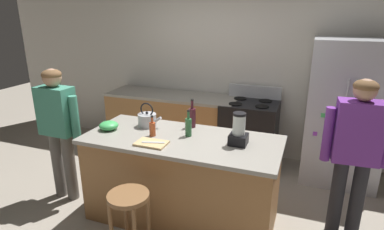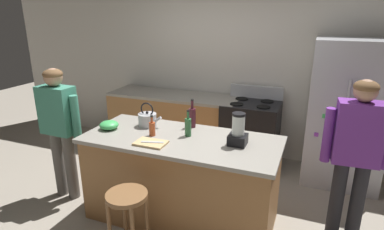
{
  "view_description": "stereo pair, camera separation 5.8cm",
  "coord_description": "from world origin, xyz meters",
  "px_view_note": "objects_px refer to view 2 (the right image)",
  "views": [
    {
      "loc": [
        1.16,
        -2.76,
        2.15
      ],
      "look_at": [
        0.0,
        0.3,
        1.08
      ],
      "focal_mm": 30.1,
      "sensor_mm": 36.0,
      "label": 1
    },
    {
      "loc": [
        1.21,
        -2.74,
        2.15
      ],
      "look_at": [
        0.0,
        0.3,
        1.08
      ],
      "focal_mm": 30.1,
      "sensor_mm": 36.0,
      "label": 2
    }
  ],
  "objects_px": {
    "bottle_cooking_sauce": "(152,128)",
    "tea_kettle": "(148,119)",
    "person_by_sink_right": "(356,147)",
    "bottle_wine": "(192,117)",
    "mixing_bowl": "(109,125)",
    "blender_appliance": "(238,132)",
    "bottle_olive_oil": "(188,127)",
    "refrigerator": "(346,114)",
    "kitchen_island": "(181,179)",
    "person_by_island_left": "(59,122)",
    "bar_stool": "(128,208)",
    "cutting_board": "(151,143)",
    "stove_range": "(250,133)",
    "chef_knife": "(153,142)"
  },
  "relations": [
    {
      "from": "person_by_sink_right",
      "to": "cutting_board",
      "type": "distance_m",
      "value": 1.9
    },
    {
      "from": "person_by_island_left",
      "to": "blender_appliance",
      "type": "bearing_deg",
      "value": 4.56
    },
    {
      "from": "kitchen_island",
      "to": "person_by_island_left",
      "type": "height_order",
      "value": "person_by_island_left"
    },
    {
      "from": "stove_range",
      "to": "tea_kettle",
      "type": "xyz_separation_m",
      "value": [
        -0.89,
        -1.34,
        0.53
      ]
    },
    {
      "from": "person_by_sink_right",
      "to": "mixing_bowl",
      "type": "distance_m",
      "value": 2.45
    },
    {
      "from": "bar_stool",
      "to": "mixing_bowl",
      "type": "height_order",
      "value": "mixing_bowl"
    },
    {
      "from": "refrigerator",
      "to": "mixing_bowl",
      "type": "relative_size",
      "value": 9.03
    },
    {
      "from": "kitchen_island",
      "to": "bottle_cooking_sauce",
      "type": "xyz_separation_m",
      "value": [
        -0.3,
        -0.05,
        0.54
      ]
    },
    {
      "from": "refrigerator",
      "to": "bottle_wine",
      "type": "relative_size",
      "value": 5.79
    },
    {
      "from": "bottle_wine",
      "to": "bottle_cooking_sauce",
      "type": "bearing_deg",
      "value": -126.73
    },
    {
      "from": "bar_stool",
      "to": "bottle_olive_oil",
      "type": "distance_m",
      "value": 0.98
    },
    {
      "from": "person_by_island_left",
      "to": "bottle_cooking_sauce",
      "type": "bearing_deg",
      "value": 3.23
    },
    {
      "from": "refrigerator",
      "to": "bar_stool",
      "type": "bearing_deg",
      "value": -128.67
    },
    {
      "from": "person_by_sink_right",
      "to": "tea_kettle",
      "type": "xyz_separation_m",
      "value": [
        -2.09,
        -0.13,
        0.05
      ]
    },
    {
      "from": "bar_stool",
      "to": "bottle_wine",
      "type": "distance_m",
      "value": 1.2
    },
    {
      "from": "person_by_island_left",
      "to": "cutting_board",
      "type": "relative_size",
      "value": 5.18
    },
    {
      "from": "mixing_bowl",
      "to": "tea_kettle",
      "type": "xyz_separation_m",
      "value": [
        0.34,
        0.24,
        0.03
      ]
    },
    {
      "from": "person_by_island_left",
      "to": "tea_kettle",
      "type": "bearing_deg",
      "value": 17.27
    },
    {
      "from": "kitchen_island",
      "to": "bottle_olive_oil",
      "type": "xyz_separation_m",
      "value": [
        0.05,
        0.08,
        0.56
      ]
    },
    {
      "from": "person_by_sink_right",
      "to": "stove_range",
      "type": "bearing_deg",
      "value": 134.8
    },
    {
      "from": "stove_range",
      "to": "bottle_olive_oil",
      "type": "distance_m",
      "value": 1.59
    },
    {
      "from": "bottle_wine",
      "to": "mixing_bowl",
      "type": "bearing_deg",
      "value": -154.22
    },
    {
      "from": "bottle_cooking_sauce",
      "to": "bottle_wine",
      "type": "distance_m",
      "value": 0.48
    },
    {
      "from": "refrigerator",
      "to": "bottle_olive_oil",
      "type": "height_order",
      "value": "refrigerator"
    },
    {
      "from": "bottle_olive_oil",
      "to": "cutting_board",
      "type": "xyz_separation_m",
      "value": [
        -0.25,
        -0.33,
        -0.09
      ]
    },
    {
      "from": "bottle_olive_oil",
      "to": "tea_kettle",
      "type": "relative_size",
      "value": 1.0
    },
    {
      "from": "refrigerator",
      "to": "blender_appliance",
      "type": "bearing_deg",
      "value": -125.11
    },
    {
      "from": "bottle_olive_oil",
      "to": "cutting_board",
      "type": "distance_m",
      "value": 0.42
    },
    {
      "from": "stove_range",
      "to": "bottle_cooking_sauce",
      "type": "height_order",
      "value": "bottle_cooking_sauce"
    },
    {
      "from": "stove_range",
      "to": "tea_kettle",
      "type": "distance_m",
      "value": 1.69
    },
    {
      "from": "bar_stool",
      "to": "bottle_wine",
      "type": "xyz_separation_m",
      "value": [
        0.18,
        1.06,
        0.53
      ]
    },
    {
      "from": "bottle_wine",
      "to": "chef_knife",
      "type": "bearing_deg",
      "value": -106.73
    },
    {
      "from": "person_by_island_left",
      "to": "chef_knife",
      "type": "relative_size",
      "value": 7.07
    },
    {
      "from": "person_by_island_left",
      "to": "cutting_board",
      "type": "xyz_separation_m",
      "value": [
        1.25,
        -0.14,
        -0.0
      ]
    },
    {
      "from": "bottle_olive_oil",
      "to": "bottle_wine",
      "type": "relative_size",
      "value": 0.87
    },
    {
      "from": "blender_appliance",
      "to": "bottle_olive_oil",
      "type": "xyz_separation_m",
      "value": [
        -0.52,
        0.03,
        -0.03
      ]
    },
    {
      "from": "bar_stool",
      "to": "tea_kettle",
      "type": "bearing_deg",
      "value": 107.6
    },
    {
      "from": "bottle_olive_oil",
      "to": "bottle_cooking_sauce",
      "type": "height_order",
      "value": "bottle_olive_oil"
    },
    {
      "from": "bottle_wine",
      "to": "tea_kettle",
      "type": "height_order",
      "value": "bottle_wine"
    },
    {
      "from": "cutting_board",
      "to": "chef_knife",
      "type": "bearing_deg",
      "value": -0.0
    },
    {
      "from": "bottle_cooking_sauce",
      "to": "mixing_bowl",
      "type": "distance_m",
      "value": 0.52
    },
    {
      "from": "cutting_board",
      "to": "blender_appliance",
      "type": "bearing_deg",
      "value": 20.93
    },
    {
      "from": "blender_appliance",
      "to": "bottle_cooking_sauce",
      "type": "bearing_deg",
      "value": -173.68
    },
    {
      "from": "refrigerator",
      "to": "bottle_cooking_sauce",
      "type": "height_order",
      "value": "refrigerator"
    },
    {
      "from": "person_by_island_left",
      "to": "kitchen_island",
      "type": "bearing_deg",
      "value": 4.48
    },
    {
      "from": "person_by_sink_right",
      "to": "tea_kettle",
      "type": "height_order",
      "value": "person_by_sink_right"
    },
    {
      "from": "refrigerator",
      "to": "cutting_board",
      "type": "xyz_separation_m",
      "value": [
        -1.8,
        -1.75,
        0.02
      ]
    },
    {
      "from": "refrigerator",
      "to": "chef_knife",
      "type": "relative_size",
      "value": 8.32
    },
    {
      "from": "stove_range",
      "to": "chef_knife",
      "type": "relative_size",
      "value": 5.03
    },
    {
      "from": "bottle_cooking_sauce",
      "to": "tea_kettle",
      "type": "xyz_separation_m",
      "value": [
        -0.18,
        0.24,
        0.0
      ]
    }
  ]
}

